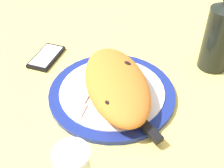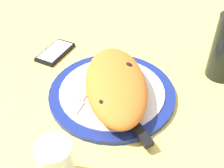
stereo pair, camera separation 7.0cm
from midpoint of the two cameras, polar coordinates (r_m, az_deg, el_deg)
The scene contains 7 objects.
ground_plane at distance 73.16cm, azimuth -2.73°, elevation -3.08°, with size 150.00×150.00×3.00cm, color #EACC60.
plate at distance 71.62cm, azimuth -2.79°, elevation -1.81°, with size 30.87×30.87×1.53cm.
calzone at distance 67.90cm, azimuth -2.04°, elevation -0.03°, with size 30.75×21.84×6.53cm.
fork at distance 69.44cm, azimuth -7.98°, elevation -2.80°, with size 15.38×4.57×0.40cm.
knife at distance 64.45cm, azimuth 1.34°, elevation -6.29°, with size 20.58×16.45×1.20cm.
smartphone at distance 86.24cm, azimuth -14.93°, elevation 5.06°, with size 13.07×9.06×1.16cm.
wine_bottle at distance 78.80cm, azimuth 17.95°, elevation 9.20°, with size 7.84×7.84×26.78cm.
Camera 1 is at (52.37, 3.85, 49.56)cm, focal length 46.93 mm.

